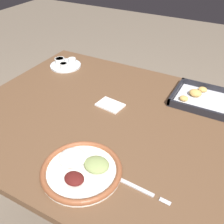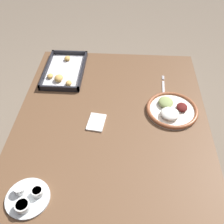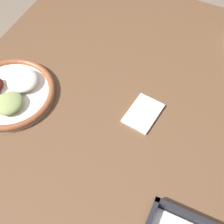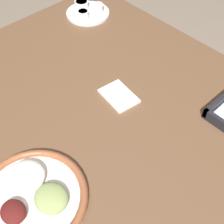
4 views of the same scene
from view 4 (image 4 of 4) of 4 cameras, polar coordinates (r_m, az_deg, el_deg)
The scene contains 5 objects.
ground_plane at distance 1.53m, azimuth -0.62°, elevation -18.27°, with size 8.00×8.00×0.00m, color #7A6B59.
dining_table at distance 0.98m, azimuth -0.92°, elevation -4.12°, with size 1.18×0.96×0.72m.
dinner_plate at distance 0.77m, azimuth -14.48°, elevation -14.73°, with size 0.27×0.27×0.04m.
saucer_plate at distance 1.30m, azimuth -4.54°, elevation 17.96°, with size 0.17×0.17×0.04m.
napkin at distance 0.95m, azimuth 1.25°, elevation 2.96°, with size 0.12×0.09×0.01m.
Camera 4 is at (0.44, -0.39, 1.41)m, focal length 50.00 mm.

